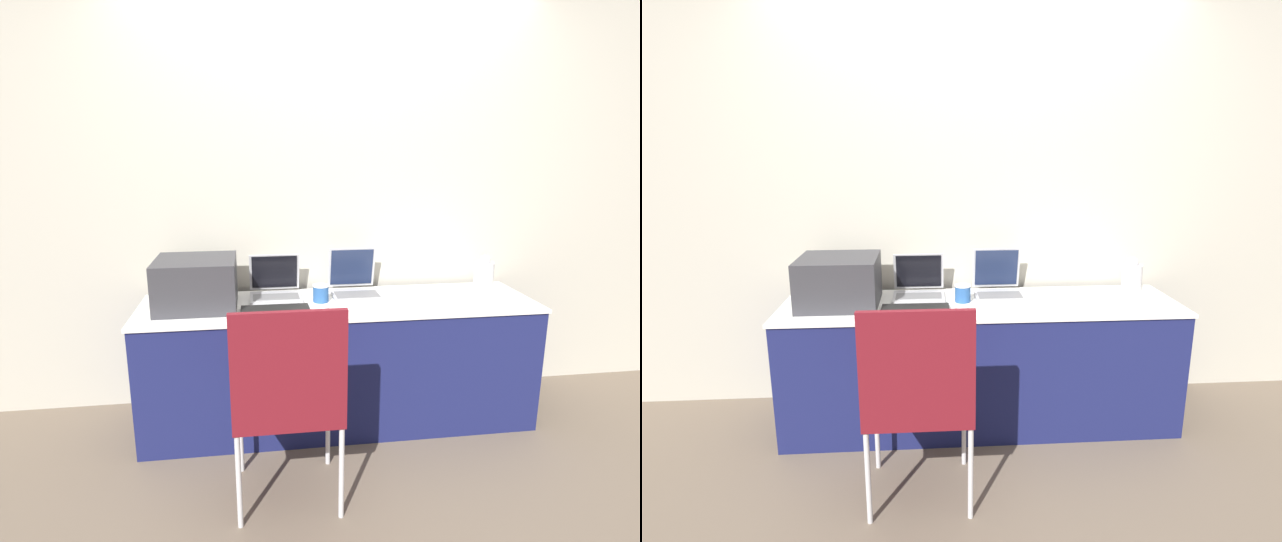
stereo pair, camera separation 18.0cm
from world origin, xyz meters
The scene contains 11 objects.
ground_plane centered at (0.00, 0.00, 0.00)m, with size 14.00×14.00×0.00m, color #6B5B4C.
wall_back centered at (0.00, 0.68, 1.30)m, with size 8.00×0.05×2.60m.
table centered at (0.00, 0.29, 0.37)m, with size 2.25×0.60×0.74m.
printer centered at (-0.80, 0.31, 0.89)m, with size 0.43×0.41×0.27m.
laptop_left centered at (-0.36, 0.44, 0.79)m, with size 0.30×0.29×0.24m.
laptop_right centered at (0.12, 0.44, 0.80)m, with size 0.29×0.32×0.27m.
external_keyboard centered at (-0.37, 0.17, 0.75)m, with size 0.37×0.14×0.02m.
coffee_cup centered at (-0.10, 0.32, 0.79)m, with size 0.09×0.09×0.10m.
mouse centered at (-0.12, 0.16, 0.76)m, with size 0.07×0.05×0.03m.
metal_pitcher centered at (0.94, 0.45, 0.83)m, with size 0.12×0.12×0.22m.
chair centered at (-0.35, -0.42, 0.56)m, with size 0.48×0.43×0.97m.
Camera 1 is at (-0.48, -2.40, 1.60)m, focal length 28.00 mm.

